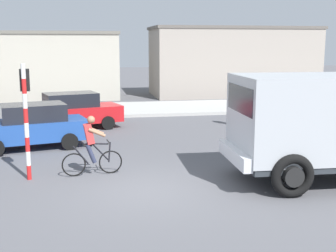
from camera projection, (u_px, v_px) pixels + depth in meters
name	position (u px, v px, depth m)	size (l,w,h in m)	color
ground_plane	(150.00, 190.00, 11.59)	(120.00, 120.00, 0.00)	#56565B
sidewalk_far	(115.00, 109.00, 25.17)	(80.00, 5.00, 0.16)	#ADADA8
truck_foreground	(331.00, 120.00, 12.20)	(5.51, 3.01, 2.90)	#B2B7BC
cyclist	(91.00, 146.00, 12.79)	(1.72, 0.52, 1.72)	black
traffic_light_pole	(26.00, 105.00, 12.21)	(0.24, 0.43, 3.20)	red
car_red_near	(74.00, 111.00, 19.76)	(4.31, 2.74, 1.60)	red
car_far_side	(31.00, 126.00, 16.11)	(4.29, 2.61, 1.60)	#234C9E
pedestrian_near_kerb	(234.00, 107.00, 20.59)	(0.34, 0.22, 1.62)	#2D334C
building_mid_block	(59.00, 64.00, 32.02)	(8.19, 7.43, 4.51)	#B2AD9E
building_corner_right	(233.00, 61.00, 32.71)	(11.86, 5.19, 4.89)	#9E9389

